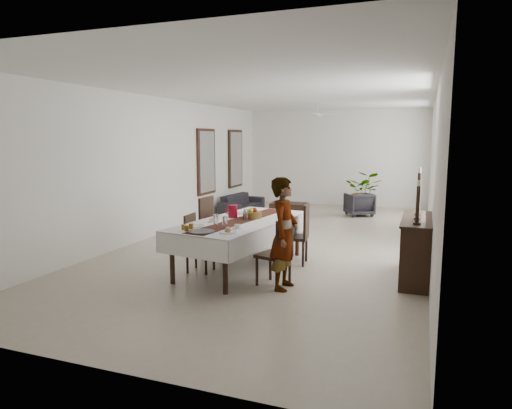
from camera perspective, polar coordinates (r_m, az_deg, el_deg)
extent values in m
cube|color=#B7A991|center=(10.10, 3.44, -4.65)|extent=(6.00, 12.00, 0.00)
cube|color=white|center=(9.89, 3.60, 13.74)|extent=(6.00, 12.00, 0.02)
cube|color=white|center=(15.69, 9.93, 5.75)|extent=(6.00, 0.02, 3.20)
cube|color=white|center=(4.50, -19.29, -0.55)|extent=(6.00, 0.02, 3.20)
cube|color=white|center=(11.11, -11.51, 4.73)|extent=(0.02, 12.00, 3.20)
cube|color=white|center=(9.44, 21.25, 3.73)|extent=(0.02, 12.00, 3.20)
cube|color=black|center=(7.90, -1.84, -2.26)|extent=(1.52, 2.82, 0.06)
cylinder|color=black|center=(7.25, -10.44, -6.75)|extent=(0.09, 0.09, 0.78)
cylinder|color=black|center=(6.69, -3.86, -7.92)|extent=(0.09, 0.09, 0.78)
cylinder|color=black|center=(9.30, -0.37, -3.28)|extent=(0.09, 0.09, 0.78)
cylinder|color=black|center=(8.87, 5.18, -3.89)|extent=(0.09, 0.09, 0.78)
cube|color=white|center=(7.89, -1.84, -2.02)|extent=(1.75, 3.05, 0.01)
cube|color=silver|center=(8.27, -5.72, -2.72)|extent=(0.45, 2.85, 0.34)
cube|color=silver|center=(7.61, 2.40, -3.65)|extent=(0.45, 2.85, 0.34)
cube|color=white|center=(6.76, -8.15, -5.26)|extent=(1.31, 0.21, 0.34)
cube|color=white|center=(9.16, 2.81, -1.62)|extent=(1.31, 0.21, 0.34)
cube|color=#562518|center=(7.89, -1.84, -1.96)|extent=(0.82, 2.82, 0.00)
cylinder|color=maroon|center=(8.16, -2.92, -0.85)|extent=(0.19, 0.19, 0.22)
torus|color=maroon|center=(8.21, -3.48, -0.80)|extent=(0.14, 0.04, 0.13)
cylinder|color=silver|center=(7.20, -3.91, -2.22)|extent=(0.08, 0.08, 0.19)
cylinder|color=white|center=(7.42, -5.03, -1.91)|extent=(0.08, 0.08, 0.19)
cylinder|color=white|center=(7.89, -1.28, -1.27)|extent=(0.08, 0.08, 0.19)
cylinder|color=white|center=(7.15, -2.31, -2.78)|extent=(0.10, 0.10, 0.07)
cylinder|color=white|center=(7.16, -2.31, -2.99)|extent=(0.17, 0.17, 0.01)
cylinder|color=white|center=(7.74, -5.47, -1.96)|extent=(0.10, 0.10, 0.07)
cylinder|color=white|center=(7.75, -5.46, -2.15)|extent=(0.17, 0.17, 0.01)
cylinder|color=white|center=(6.86, -3.54, -3.48)|extent=(0.27, 0.27, 0.02)
sphere|color=tan|center=(6.85, -3.54, -3.22)|extent=(0.10, 0.10, 0.10)
cylinder|color=white|center=(7.39, -7.44, -2.68)|extent=(0.27, 0.27, 0.02)
cylinder|color=silver|center=(8.59, -1.77, -1.08)|extent=(0.27, 0.27, 0.02)
cylinder|color=#3B3C40|center=(6.93, -6.86, -3.38)|extent=(0.40, 0.40, 0.02)
cylinder|color=brown|center=(7.04, -8.65, -2.97)|extent=(0.07, 0.07, 0.08)
cylinder|color=brown|center=(7.16, -9.03, -2.79)|extent=(0.07, 0.07, 0.08)
cylinder|color=#8A5114|center=(7.21, -8.13, -2.69)|extent=(0.07, 0.07, 0.08)
cylinder|color=brown|center=(8.09, -0.48, -1.31)|extent=(0.34, 0.34, 0.11)
sphere|color=#A51D10|center=(8.08, -0.20, -0.72)|extent=(0.10, 0.10, 0.10)
sphere|color=olive|center=(8.13, -0.64, -0.67)|extent=(0.09, 0.09, 0.09)
sphere|color=gold|center=(8.03, -0.68, -0.78)|extent=(0.09, 0.09, 0.09)
cube|color=black|center=(7.07, 2.20, -6.37)|extent=(0.55, 0.55, 0.05)
cylinder|color=black|center=(6.89, 2.61, -8.90)|extent=(0.06, 0.06, 0.44)
cylinder|color=black|center=(7.19, 4.24, -8.19)|extent=(0.06, 0.06, 0.44)
cylinder|color=black|center=(7.09, 0.12, -8.39)|extent=(0.06, 0.06, 0.44)
cylinder|color=black|center=(7.38, 1.81, -7.73)|extent=(0.06, 0.06, 0.44)
cube|color=black|center=(6.89, 3.62, -4.17)|extent=(0.16, 0.44, 0.57)
cube|color=black|center=(8.28, 4.84, -4.10)|extent=(0.51, 0.51, 0.05)
cylinder|color=black|center=(8.13, 5.90, -6.21)|extent=(0.05, 0.05, 0.46)
cylinder|color=black|center=(8.49, 6.31, -5.58)|extent=(0.05, 0.05, 0.46)
cylinder|color=black|center=(8.19, 3.27, -6.06)|extent=(0.05, 0.05, 0.46)
cylinder|color=black|center=(8.55, 3.78, -5.45)|extent=(0.05, 0.05, 0.46)
cube|color=black|center=(8.19, 6.32, -2.01)|extent=(0.09, 0.47, 0.59)
cube|color=black|center=(7.83, -6.95, -5.23)|extent=(0.44, 0.44, 0.05)
cylinder|color=black|center=(8.11, -7.53, -6.45)|extent=(0.04, 0.04, 0.41)
cylinder|color=black|center=(7.81, -8.58, -7.04)|extent=(0.04, 0.04, 0.41)
cylinder|color=black|center=(7.97, -5.30, -6.66)|extent=(0.04, 0.04, 0.41)
cylinder|color=black|center=(7.67, -6.27, -7.27)|extent=(0.04, 0.04, 0.41)
cube|color=black|center=(7.85, -8.24, -3.11)|extent=(0.06, 0.42, 0.53)
cube|color=black|center=(8.61, -4.92, -3.42)|extent=(0.53, 0.53, 0.06)
cylinder|color=black|center=(8.94, -5.38, -4.78)|extent=(0.05, 0.05, 0.49)
cylinder|color=black|center=(8.60, -6.74, -5.32)|extent=(0.05, 0.05, 0.49)
cylinder|color=black|center=(8.74, -3.10, -5.04)|extent=(0.05, 0.05, 0.49)
cylinder|color=black|center=(8.40, -4.39, -5.61)|extent=(0.05, 0.05, 0.49)
cube|color=black|center=(8.66, -6.23, -1.12)|extent=(0.08, 0.49, 0.63)
imported|color=#9C9EA4|center=(6.83, 3.54, -3.65)|extent=(0.41, 0.62, 1.69)
cube|color=black|center=(7.79, 19.36, -5.35)|extent=(0.43, 1.61, 0.97)
cube|color=black|center=(7.69, 19.53, -1.73)|extent=(0.47, 1.67, 0.03)
cylinder|color=black|center=(7.10, 19.46, -2.26)|extent=(0.11, 0.11, 0.03)
cylinder|color=black|center=(7.06, 19.57, 0.01)|extent=(0.05, 0.05, 0.54)
cylinder|color=silver|center=(7.02, 19.69, 2.52)|extent=(0.04, 0.04, 0.09)
cylinder|color=black|center=(7.53, 19.52, -1.69)|extent=(0.11, 0.11, 0.03)
cylinder|color=black|center=(7.48, 19.66, 1.06)|extent=(0.05, 0.05, 0.70)
cylinder|color=beige|center=(7.44, 19.80, 4.06)|extent=(0.04, 0.04, 0.09)
cylinder|color=black|center=(7.95, 19.58, -1.19)|extent=(0.11, 0.11, 0.03)
cylinder|color=black|center=(7.91, 19.69, 1.04)|extent=(0.05, 0.05, 0.59)
cylinder|color=white|center=(7.88, 19.81, 3.48)|extent=(0.04, 0.04, 0.09)
imported|color=#252227|center=(14.14, -1.78, 0.19)|extent=(0.90, 1.91, 0.54)
imported|color=#2D2A2F|center=(13.72, 12.78, 0.01)|extent=(0.99, 1.00, 0.67)
cube|color=black|center=(13.04, 4.06, -0.74)|extent=(1.03, 0.74, 0.43)
imported|color=#276026|center=(14.71, 13.47, 1.65)|extent=(1.22, 1.09, 1.24)
cube|color=black|center=(13.01, -6.23, 5.34)|extent=(0.06, 1.05, 1.85)
cube|color=silver|center=(12.99, -6.09, 5.33)|extent=(0.01, 0.90, 1.70)
cube|color=black|center=(14.91, -2.60, 5.74)|extent=(0.06, 1.05, 1.85)
cube|color=silver|center=(14.90, -2.48, 5.74)|extent=(0.01, 0.90, 1.70)
cylinder|color=silver|center=(12.77, 7.58, 11.99)|extent=(0.04, 0.04, 0.20)
cylinder|color=silver|center=(12.76, 7.56, 11.10)|extent=(0.16, 0.16, 0.08)
cube|color=white|center=(13.10, 7.91, 11.01)|extent=(0.10, 0.55, 0.01)
cube|color=silver|center=(12.42, 7.20, 11.18)|extent=(0.10, 0.55, 0.01)
cube|color=white|center=(12.68, 9.13, 11.08)|extent=(0.55, 0.10, 0.01)
cube|color=silver|center=(12.84, 6.01, 11.10)|extent=(0.55, 0.10, 0.01)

